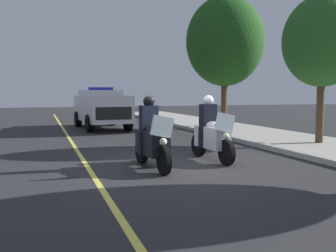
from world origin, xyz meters
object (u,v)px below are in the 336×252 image
Objects in this scene: police_motorcycle_lead_right at (211,134)px; tree_far_back at (225,42)px; tree_mid_block at (322,41)px; police_suv at (101,107)px; police_motorcycle_lead_left at (152,139)px.

police_motorcycle_lead_right is 0.34× the size of tree_far_back.
tree_far_back reaches higher than tree_mid_block.
police_motorcycle_lead_left is at bearing -2.25° from police_suv.
police_motorcycle_lead_left is 10.43m from police_suv.
police_suv is at bearing -144.34° from tree_mid_block.
tree_mid_block is 6.51m from tree_far_back.
police_motorcycle_lead_left and police_motorcycle_lead_right have the same top height.
police_suv is at bearing -109.09° from tree_far_back.
police_motorcycle_lead_right is at bearing 7.88° from police_suv.
police_motorcycle_lead_right is (-0.52, 1.78, 0.00)m from police_motorcycle_lead_left.
police_suv reaches higher than police_motorcycle_lead_right.
tree_mid_block is at bearing 106.99° from police_motorcycle_lead_left.
tree_far_back is (-7.91, 4.38, 3.56)m from police_motorcycle_lead_right.
police_suv is 6.88m from tree_far_back.
police_motorcycle_lead_left is 7.31m from tree_mid_block.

